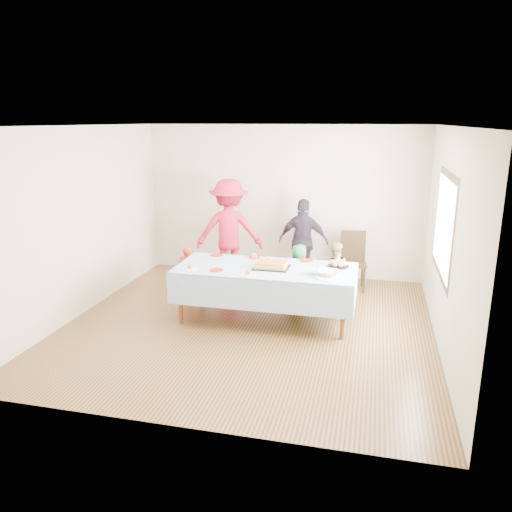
{
  "coord_description": "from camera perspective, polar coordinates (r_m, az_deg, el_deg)",
  "views": [
    {
      "loc": [
        1.61,
        -6.29,
        2.77
      ],
      "look_at": [
        0.03,
        0.3,
        0.92
      ],
      "focal_mm": 35.0,
      "sensor_mm": 36.0,
      "label": 1
    }
  ],
  "objects": [
    {
      "name": "plate_red_far_c",
      "position": [
        7.3,
        1.46,
        -0.5
      ],
      "size": [
        0.17,
        0.17,
        0.01
      ],
      "primitive_type": "cylinder",
      "color": "red",
      "rests_on": "party_table"
    },
    {
      "name": "plate_red_far_a",
      "position": [
        7.6,
        -4.5,
        0.09
      ],
      "size": [
        0.17,
        0.17,
        0.01
      ],
      "primitive_type": "cylinder",
      "color": "red",
      "rests_on": "party_table"
    },
    {
      "name": "plate_red_far_d",
      "position": [
        7.32,
        5.77,
        -0.53
      ],
      "size": [
        0.2,
        0.2,
        0.01
      ],
      "primitive_type": "cylinder",
      "color": "red",
      "rests_on": "party_table"
    },
    {
      "name": "toddler_left",
      "position": [
        8.16,
        -7.83,
        -1.7
      ],
      "size": [
        0.33,
        0.25,
        0.81
      ],
      "primitive_type": "imported",
      "rotation": [
        0.0,
        0.0,
        3.33
      ],
      "color": "red",
      "rests_on": "ground"
    },
    {
      "name": "punch_bowl",
      "position": [
        6.66,
        8.27,
        -1.95
      ],
      "size": [
        0.29,
        0.29,
        0.07
      ],
      "primitive_type": "imported",
      "color": "silver",
      "rests_on": "party_table"
    },
    {
      "name": "rolls_tray",
      "position": [
        7.08,
        9.37,
        -0.93
      ],
      "size": [
        0.3,
        0.3,
        0.09
      ],
      "color": "black",
      "rests_on": "party_table"
    },
    {
      "name": "plate_white_left",
      "position": [
        6.95,
        -7.57,
        -1.45
      ],
      "size": [
        0.23,
        0.23,
        0.01
      ],
      "primitive_type": "cylinder",
      "color": "white",
      "rests_on": "party_table"
    },
    {
      "name": "ground",
      "position": [
        7.06,
        -0.82,
        -7.81
      ],
      "size": [
        5.0,
        5.0,
        0.0
      ],
      "primitive_type": "plane",
      "color": "#462914",
      "rests_on": "ground"
    },
    {
      "name": "plate_white_mid",
      "position": [
        6.62,
        -0.94,
        -2.15
      ],
      "size": [
        0.23,
        0.23,
        0.01
      ],
      "primitive_type": "cylinder",
      "color": "white",
      "rests_on": "party_table"
    },
    {
      "name": "dining_chair",
      "position": [
        8.55,
        11.01,
        -0.1
      ],
      "size": [
        0.47,
        0.47,
        0.98
      ],
      "rotation": [
        0.0,
        0.0,
        0.12
      ],
      "color": "black",
      "rests_on": "ground"
    },
    {
      "name": "adult_right",
      "position": [
        8.68,
        5.43,
        1.69
      ],
      "size": [
        0.89,
        0.42,
        1.48
      ],
      "primitive_type": "imported",
      "rotation": [
        0.0,
        0.0,
        3.07
      ],
      "color": "#2F2634",
      "rests_on": "ground"
    },
    {
      "name": "birthday_cake",
      "position": [
        6.94,
        1.78,
        -1.04
      ],
      "size": [
        0.49,
        0.37,
        0.09
      ],
      "color": "black",
      "rests_on": "party_table"
    },
    {
      "name": "adult_left",
      "position": [
        8.73,
        -3.08,
        2.9
      ],
      "size": [
        1.28,
        0.89,
        1.81
      ],
      "primitive_type": "imported",
      "rotation": [
        0.0,
        0.0,
        3.35
      ],
      "color": "red",
      "rests_on": "ground"
    },
    {
      "name": "plate_white_right",
      "position": [
        6.56,
        7.78,
        -2.47
      ],
      "size": [
        0.23,
        0.23,
        0.01
      ],
      "primitive_type": "cylinder",
      "color": "white",
      "rests_on": "party_table"
    },
    {
      "name": "toddler_right",
      "position": [
        7.92,
        8.94,
        -1.77
      ],
      "size": [
        0.5,
        0.41,
        0.95
      ],
      "primitive_type": "imported",
      "rotation": [
        0.0,
        0.0,
        3.27
      ],
      "color": "tan",
      "rests_on": "ground"
    },
    {
      "name": "party_hat",
      "position": [
        7.24,
        9.42,
        -0.22
      ],
      "size": [
        0.09,
        0.09,
        0.16
      ],
      "primitive_type": "cone",
      "color": "silver",
      "rests_on": "party_table"
    },
    {
      "name": "room_walls",
      "position": [
        6.56,
        -0.41,
        6.53
      ],
      "size": [
        5.04,
        5.04,
        2.72
      ],
      "color": "beige",
      "rests_on": "ground"
    },
    {
      "name": "plate_red_near",
      "position": [
        6.85,
        -4.55,
        -1.61
      ],
      "size": [
        0.19,
        0.19,
        0.01
      ],
      "primitive_type": "cylinder",
      "color": "red",
      "rests_on": "party_table"
    },
    {
      "name": "party_table",
      "position": [
        6.99,
        1.09,
        -1.74
      ],
      "size": [
        2.5,
        1.1,
        0.78
      ],
      "color": "#53311C",
      "rests_on": "ground"
    },
    {
      "name": "plate_red_far_b",
      "position": [
        7.45,
        -0.2,
        -0.15
      ],
      "size": [
        0.19,
        0.19,
        0.01
      ],
      "primitive_type": "cylinder",
      "color": "red",
      "rests_on": "party_table"
    },
    {
      "name": "fork_pile",
      "position": [
        6.69,
        6.22,
        -1.83
      ],
      "size": [
        0.24,
        0.18,
        0.07
      ],
      "primitive_type": null,
      "color": "white",
      "rests_on": "party_table"
    },
    {
      "name": "toddler_mid",
      "position": [
        7.74,
        4.91,
        -2.07
      ],
      "size": [
        0.5,
        0.36,
        0.94
      ],
      "primitive_type": "imported",
      "rotation": [
        0.0,
        0.0,
        2.99
      ],
      "color": "#236B30",
      "rests_on": "ground"
    }
  ]
}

